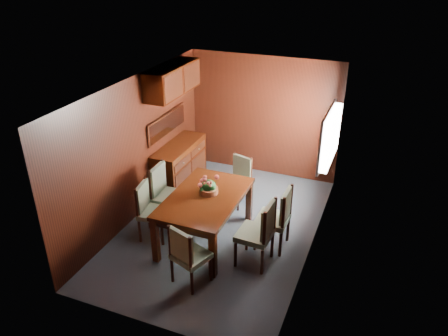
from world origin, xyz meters
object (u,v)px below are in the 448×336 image
at_px(chair_head, 187,253).
at_px(chair_left_near, 150,208).
at_px(dining_table, 205,202).
at_px(sideboard, 180,166).
at_px(chair_right_near, 260,230).
at_px(flower_centerpiece, 209,184).

bearing_deg(chair_head, chair_left_near, 161.90).
height_order(chair_left_near, chair_head, chair_left_near).
height_order(dining_table, chair_left_near, chair_left_near).
xyz_separation_m(sideboard, chair_left_near, (0.29, -1.61, 0.08)).
distance_m(sideboard, chair_left_near, 1.63).
bearing_deg(sideboard, chair_right_near, -37.42).
distance_m(chair_left_near, flower_centerpiece, 1.02).
distance_m(chair_head, flower_centerpiece, 1.25).
bearing_deg(chair_left_near, dining_table, 97.07).
xyz_separation_m(sideboard, dining_table, (1.14, -1.36, 0.23)).
bearing_deg(flower_centerpiece, chair_left_near, -157.64).
bearing_deg(sideboard, flower_centerpiece, -47.22).
distance_m(dining_table, chair_right_near, 1.01).
height_order(chair_left_near, chair_right_near, chair_right_near).
relative_size(sideboard, flower_centerpiece, 4.40).
xyz_separation_m(sideboard, flower_centerpiece, (1.16, -1.25, 0.49)).
height_order(dining_table, chair_right_near, chair_right_near).
height_order(sideboard, chair_head, chair_head).
height_order(dining_table, chair_head, chair_head).
bearing_deg(chair_head, sideboard, 138.53).
bearing_deg(sideboard, dining_table, -49.92).
xyz_separation_m(chair_left_near, chair_right_near, (1.82, -0.01, 0.05)).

